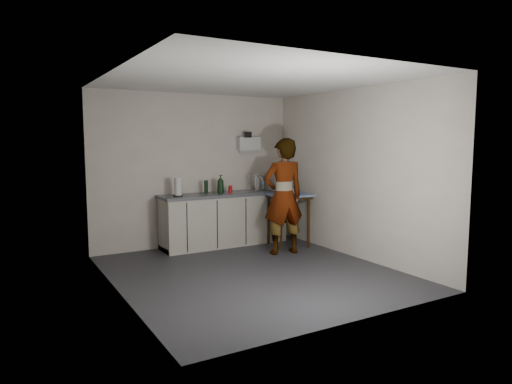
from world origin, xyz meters
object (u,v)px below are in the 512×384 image
kitchen_counter (224,221)px  bakery_box (287,188)px  side_table (288,200)px  dark_bottle (206,187)px  dish_rack (261,186)px  paper_towel (178,188)px  soap_bottle (221,184)px  standing_man (283,196)px  soda_can (230,189)px

kitchen_counter → bakery_box: (0.96, -0.52, 0.56)m
side_table → bakery_box: bearing=81.5°
dark_bottle → dish_rack: bearing=0.1°
paper_towel → kitchen_counter: bearing=2.7°
soap_bottle → kitchen_counter: bearing=19.1°
kitchen_counter → soap_bottle: size_ratio=7.11×
dark_bottle → side_table: bearing=-27.8°
kitchen_counter → dish_rack: dish_rack is taller
standing_man → soap_bottle: standing_man is taller
paper_towel → dark_bottle: bearing=10.2°
soda_can → dark_bottle: dark_bottle is taller
side_table → dish_rack: dish_rack is taller
standing_man → soda_can: standing_man is taller
soap_bottle → dish_rack: size_ratio=0.73×
soap_bottle → dark_bottle: (-0.23, 0.08, -0.04)m
standing_man → paper_towel: standing_man is taller
kitchen_counter → side_table: bearing=-32.8°
paper_towel → dish_rack: size_ratio=0.68×
kitchen_counter → soda_can: size_ratio=17.70×
paper_towel → dish_rack: (1.62, 0.10, -0.07)m
kitchen_counter → dish_rack: size_ratio=5.16×
side_table → bakery_box: (0.02, 0.08, 0.20)m
dish_rack → bakery_box: size_ratio=1.15×
kitchen_counter → standing_man: standing_man is taller
paper_towel → bakery_box: 1.87m
side_table → soap_bottle: 1.19m
kitchen_counter → side_table: 1.17m
standing_man → bakery_box: standing_man is taller
kitchen_counter → dish_rack: bearing=4.3°
side_table → soap_bottle: bearing=159.2°
paper_towel → dish_rack: 1.62m
soap_bottle → paper_towel: bearing=-179.0°
side_table → dish_rack: bearing=112.7°
soap_bottle → paper_towel: soap_bottle is taller
kitchen_counter → bakery_box: size_ratio=5.92×
soap_bottle → bakery_box: (1.03, -0.50, -0.08)m
kitchen_counter → soap_bottle: 0.65m
side_table → dish_rack: size_ratio=2.08×
kitchen_counter → dish_rack: (0.77, 0.06, 0.55)m
side_table → dark_bottle: size_ratio=3.98×
side_table → dish_rack: (-0.16, 0.66, 0.19)m
soda_can → paper_towel: paper_towel is taller
side_table → standing_man: 0.58m
bakery_box → soda_can: bearing=162.6°
soda_can → dish_rack: size_ratio=0.29×
paper_towel → soap_bottle: bearing=1.0°
side_table → soda_can: soda_can is taller
standing_man → bakery_box: (0.40, 0.49, 0.07)m
dish_rack → bakery_box: 0.61m
standing_man → paper_towel: (-1.40, 0.97, 0.13)m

